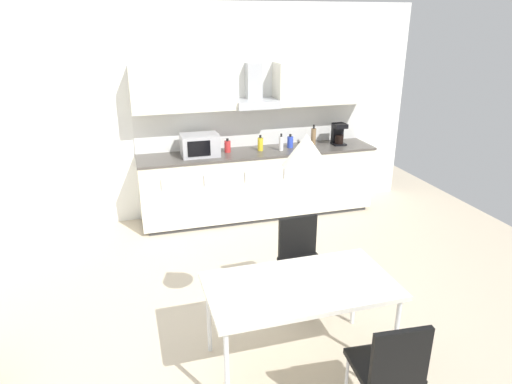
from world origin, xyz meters
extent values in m
cube|color=beige|center=(0.00, 0.00, -0.01)|extent=(8.05, 7.49, 0.02)
cube|color=white|center=(0.00, 2.55, 1.40)|extent=(6.44, 0.10, 2.81)
cube|color=#333333|center=(0.90, 2.19, 0.03)|extent=(3.07, 0.56, 0.05)
cube|color=silver|center=(0.90, 2.19, 0.48)|extent=(3.20, 0.61, 0.85)
cube|color=#4C4742|center=(0.90, 2.19, 0.92)|extent=(3.22, 0.63, 0.03)
cube|color=silver|center=(-0.43, 1.88, 0.69)|extent=(0.01, 0.01, 0.14)
cube|color=silver|center=(0.10, 1.88, 0.69)|extent=(0.01, 0.01, 0.14)
cube|color=silver|center=(0.63, 1.88, 0.69)|extent=(0.01, 0.01, 0.14)
cube|color=silver|center=(1.17, 1.88, 0.69)|extent=(0.01, 0.01, 0.14)
cube|color=silver|center=(0.90, 2.48, 1.20)|extent=(3.20, 0.02, 0.54)
cube|color=silver|center=(-0.04, 2.33, 1.78)|extent=(1.32, 0.34, 0.56)
cube|color=silver|center=(1.84, 2.33, 1.78)|extent=(1.32, 0.34, 0.56)
cube|color=#B7BABF|center=(0.90, 2.31, 1.55)|extent=(0.57, 0.40, 0.10)
cube|color=#B7BABF|center=(0.90, 2.42, 1.81)|extent=(0.20, 0.16, 0.51)
cube|color=#ADADB2|center=(0.11, 2.19, 1.07)|extent=(0.48, 0.34, 0.28)
cube|color=black|center=(0.07, 2.02, 1.07)|extent=(0.29, 0.01, 0.20)
cube|color=black|center=(2.08, 2.19, 0.94)|extent=(0.18, 0.18, 0.02)
cylinder|color=black|center=(2.08, 2.18, 1.01)|extent=(0.12, 0.12, 0.12)
cube|color=black|center=(2.08, 2.25, 1.08)|extent=(0.16, 0.08, 0.30)
cube|color=black|center=(2.08, 2.18, 1.20)|extent=(0.18, 0.16, 0.06)
cylinder|color=blue|center=(1.37, 2.24, 1.01)|extent=(0.08, 0.08, 0.15)
cylinder|color=black|center=(1.37, 2.24, 1.10)|extent=(0.03, 0.03, 0.03)
cylinder|color=red|center=(0.49, 2.25, 1.01)|extent=(0.08, 0.08, 0.15)
cylinder|color=black|center=(0.49, 2.25, 1.10)|extent=(0.03, 0.03, 0.03)
cylinder|color=white|center=(1.20, 2.13, 1.03)|extent=(0.06, 0.06, 0.19)
cylinder|color=black|center=(1.20, 2.13, 1.14)|extent=(0.02, 0.02, 0.04)
cylinder|color=brown|center=(1.71, 2.23, 1.05)|extent=(0.07, 0.07, 0.25)
cylinder|color=black|center=(1.71, 2.23, 1.20)|extent=(0.03, 0.03, 0.05)
cylinder|color=yellow|center=(0.93, 2.20, 1.02)|extent=(0.07, 0.07, 0.17)
cylinder|color=black|center=(0.93, 2.20, 1.12)|extent=(0.03, 0.03, 0.04)
cube|color=silver|center=(0.36, -0.74, 0.70)|extent=(1.43, 0.77, 0.04)
cylinder|color=silver|center=(-0.30, -1.07, 0.34)|extent=(0.04, 0.04, 0.69)
cylinder|color=silver|center=(1.01, -1.07, 0.34)|extent=(0.04, 0.04, 0.69)
cylinder|color=silver|center=(-0.30, -0.42, 0.34)|extent=(0.04, 0.04, 0.69)
cylinder|color=silver|center=(1.01, -0.42, 0.34)|extent=(0.04, 0.04, 0.69)
cube|color=black|center=(0.68, -1.43, 0.45)|extent=(0.43, 0.43, 0.04)
cube|color=black|center=(0.66, -1.61, 0.67)|extent=(0.38, 0.07, 0.40)
cylinder|color=silver|center=(0.52, -1.25, 0.21)|extent=(0.02, 0.02, 0.43)
cylinder|color=silver|center=(0.86, -1.27, 0.21)|extent=(0.02, 0.02, 0.43)
cube|color=black|center=(0.68, -0.06, 0.45)|extent=(0.42, 0.42, 0.04)
cube|color=black|center=(0.67, 0.12, 0.67)|extent=(0.38, 0.06, 0.40)
cylinder|color=silver|center=(0.86, -0.22, 0.21)|extent=(0.02, 0.02, 0.43)
cylinder|color=silver|center=(0.52, -0.24, 0.21)|extent=(0.02, 0.02, 0.43)
cylinder|color=silver|center=(0.84, 0.12, 0.21)|extent=(0.02, 0.02, 0.43)
cylinder|color=silver|center=(0.50, 0.10, 0.21)|extent=(0.02, 0.02, 0.43)
cone|color=silver|center=(0.36, -0.74, 1.77)|extent=(0.32, 0.32, 0.22)
camera|label=1|loc=(-0.80, -3.50, 2.59)|focal=32.00mm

